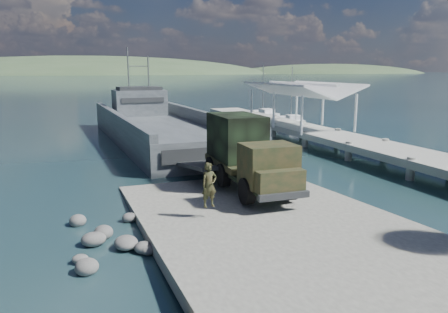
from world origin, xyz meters
TOP-DOWN VIEW (x-y plane):
  - ground at (0.00, 0.00)m, footprint 1400.00×1400.00m
  - boat_ramp at (0.00, -1.00)m, footprint 10.00×18.00m
  - shoreline_rocks at (-6.20, 0.50)m, footprint 3.20×5.60m
  - distant_headlands at (50.00, 560.00)m, footprint 1000.00×240.00m
  - pier at (13.00, 18.77)m, footprint 6.40×44.00m
  - landing_craft at (0.63, 23.08)m, footprint 9.07×32.09m
  - military_truck at (0.95, 4.27)m, footprint 2.67×7.80m
  - soldier at (-2.23, 0.65)m, footprint 0.74×0.54m
  - sailboat_near at (17.78, 29.93)m, footprint 2.72×5.92m
  - sailboat_far at (17.82, 37.76)m, footprint 2.16×6.14m

SIDE VIEW (x-z plane):
  - ground at x=0.00m, z-range 0.00..0.00m
  - shoreline_rocks at x=-6.20m, z-range -0.45..0.45m
  - distant_headlands at x=50.00m, z-range -24.00..24.00m
  - boat_ramp at x=0.00m, z-range 0.00..0.50m
  - sailboat_near at x=17.78m, z-range -3.10..3.85m
  - sailboat_far at x=17.82m, z-range -3.29..4.07m
  - landing_craft at x=0.63m, z-range -3.95..5.50m
  - soldier at x=-2.23m, z-range 0.50..2.35m
  - pier at x=13.00m, z-range -1.45..4.65m
  - military_truck at x=0.95m, z-range 0.49..4.08m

